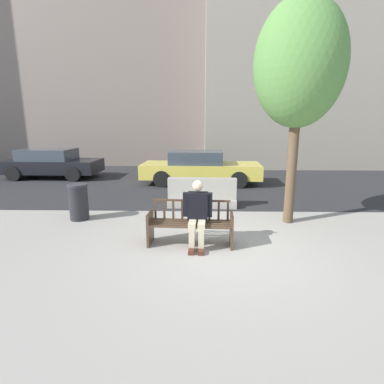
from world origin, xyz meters
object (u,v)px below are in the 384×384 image
object	(u,v)px
car_sedan_mid	(51,163)
street_tree	(299,65)
jersey_barrier_centre	(202,195)
car_taxi_near	(200,167)
seated_person	(197,212)
street_bench	(190,225)
trash_bin	(79,202)

from	to	relation	value
car_sedan_mid	street_tree	bearing A→B (deg)	-34.41
jersey_barrier_centre	car_sedan_mid	xyz separation A→B (m)	(-6.72, 4.63, 0.33)
street_tree	car_taxi_near	bearing A→B (deg)	113.88
seated_person	street_tree	size ratio (longest dim) A/B	0.26
seated_person	car_taxi_near	bearing A→B (deg)	89.39
street_bench	street_tree	distance (m)	4.30
seated_person	car_sedan_mid	size ratio (longest dim) A/B	0.31
street_tree	car_sedan_mid	xyz separation A→B (m)	(-8.85, 6.06, -3.00)
street_tree	car_taxi_near	distance (m)	6.18
street_tree	car_sedan_mid	bearing A→B (deg)	145.59
jersey_barrier_centre	car_sedan_mid	world-z (taller)	car_sedan_mid
jersey_barrier_centre	street_tree	distance (m)	4.20
seated_person	jersey_barrier_centre	distance (m)	2.98
seated_person	street_tree	distance (m)	4.03
car_sedan_mid	trash_bin	distance (m)	6.95
car_taxi_near	trash_bin	distance (m)	5.74
trash_bin	seated_person	bearing A→B (deg)	-28.25
jersey_barrier_centre	street_tree	world-z (taller)	street_tree
car_taxi_near	car_sedan_mid	world-z (taller)	car_taxi_near
car_sedan_mid	seated_person	bearing A→B (deg)	-48.96
street_bench	trash_bin	distance (m)	3.28
seated_person	car_sedan_mid	xyz separation A→B (m)	(-6.60, 7.58, -0.02)
street_bench	street_tree	world-z (taller)	street_tree
seated_person	trash_bin	distance (m)	3.44
car_taxi_near	car_sedan_mid	xyz separation A→B (m)	(-6.67, 1.13, 0.01)
street_bench	car_taxi_near	size ratio (longest dim) A/B	0.35
street_bench	street_tree	xyz separation A→B (m)	(2.39, 1.46, 3.27)
car_taxi_near	car_sedan_mid	distance (m)	6.76
street_bench	car_sedan_mid	bearing A→B (deg)	130.67
jersey_barrier_centre	car_taxi_near	bearing A→B (deg)	90.92
street_tree	car_sedan_mid	world-z (taller)	street_tree
street_bench	trash_bin	bearing A→B (deg)	151.59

